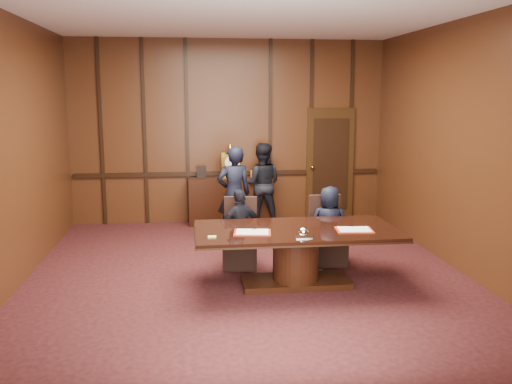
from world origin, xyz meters
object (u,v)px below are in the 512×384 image
(sideboard, at_px, (231,199))
(signatory_left, at_px, (240,229))
(witness_left, at_px, (234,194))
(conference_table, at_px, (296,247))
(signatory_right, at_px, (329,226))
(witness_right, at_px, (262,184))

(sideboard, xyz_separation_m, signatory_left, (-0.06, -2.74, 0.09))
(sideboard, distance_m, signatory_left, 2.74)
(signatory_left, xyz_separation_m, witness_left, (0.03, 1.47, 0.24))
(sideboard, relative_size, witness_left, 0.99)
(conference_table, distance_m, signatory_right, 1.03)
(witness_left, relative_size, witness_right, 1.04)
(signatory_left, height_order, signatory_right, signatory_right)
(conference_table, bearing_deg, sideboard, 99.38)
(signatory_right, bearing_deg, conference_table, 68.09)
(witness_right, bearing_deg, sideboard, -4.55)
(signatory_left, bearing_deg, sideboard, -111.26)
(sideboard, relative_size, conference_table, 0.61)
(conference_table, height_order, signatory_left, signatory_left)
(witness_right, bearing_deg, signatory_right, 115.01)
(conference_table, xyz_separation_m, signatory_left, (-0.65, 0.80, 0.06))
(sideboard, height_order, conference_table, sideboard)
(signatory_left, height_order, witness_right, witness_right)
(sideboard, bearing_deg, witness_right, -15.36)
(conference_table, relative_size, witness_left, 1.62)
(sideboard, xyz_separation_m, conference_table, (0.59, -3.54, 0.02))
(sideboard, distance_m, witness_right, 0.67)
(signatory_right, distance_m, witness_left, 1.96)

